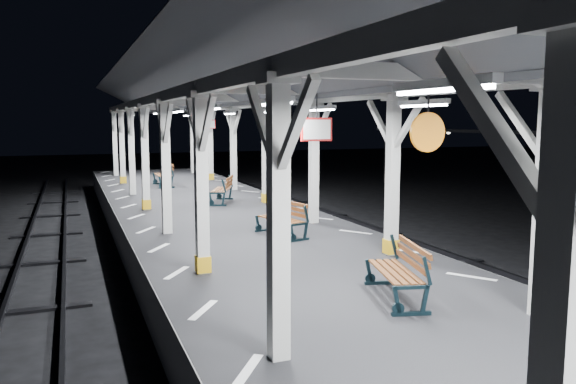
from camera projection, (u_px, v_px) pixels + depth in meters
ground at (349, 350)px, 9.34m from camera, size 120.00×120.00×0.00m
platform at (350, 321)px, 9.28m from camera, size 6.00×50.00×1.00m
hazard_stripes_left at (203, 310)px, 8.33m from camera, size 1.00×48.00×0.01m
hazard_stripes_right at (471, 277)px, 10.10m from camera, size 1.00×48.00×0.01m
track_right at (574, 309)px, 11.13m from camera, size 2.20×60.00×0.16m
canopy at (354, 71)px, 8.75m from camera, size 5.40×49.00×4.65m
bench_near at (401, 270)px, 8.81m from camera, size 1.00×1.73×0.88m
bench_mid at (284, 218)px, 13.70m from camera, size 0.92×1.64×0.84m
bench_far at (224, 189)px, 19.22m from camera, size 1.22×1.77×0.90m
bench_extra at (165, 174)px, 24.14m from camera, size 0.68×1.80×0.98m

